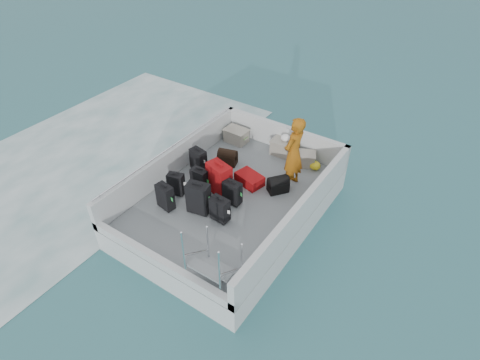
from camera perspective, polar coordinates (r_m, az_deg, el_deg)
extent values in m
plane|color=#1D5866|center=(9.69, -1.14, -5.15)|extent=(160.00, 160.00, 0.00)
plane|color=white|center=(12.50, -19.53, 3.60)|extent=(10.00, 10.00, 0.00)
cube|color=silver|center=(9.49, -1.16, -3.83)|extent=(3.60, 5.00, 0.60)
cube|color=gray|center=(9.28, -1.18, -2.40)|extent=(3.30, 4.70, 0.02)
cube|color=#BBBFBF|center=(9.96, -9.41, 2.83)|extent=(0.14, 5.00, 0.70)
cube|color=#BBBFBF|center=(8.41, 8.53, -4.79)|extent=(0.14, 5.00, 0.70)
cube|color=#BBBFBF|center=(10.76, 6.26, 6.07)|extent=(3.60, 0.14, 0.70)
cube|color=#BBBFBF|center=(7.93, -11.50, -11.24)|extent=(3.60, 0.14, 0.20)
cylinder|color=silver|center=(9.73, -9.65, 4.75)|extent=(0.04, 4.80, 0.04)
cube|color=black|center=(8.94, -10.58, -2.40)|extent=(0.42, 0.28, 0.61)
cube|color=black|center=(9.29, -9.07, -0.60)|extent=(0.41, 0.31, 0.56)
cube|color=black|center=(9.97, -5.95, 2.83)|extent=(0.44, 0.32, 0.59)
cube|color=black|center=(8.70, -5.93, -2.62)|extent=(0.54, 0.38, 0.74)
cube|color=black|center=(9.33, -5.74, 0.00)|extent=(0.39, 0.23, 0.58)
cube|color=maroon|center=(9.16, -2.97, 0.14)|extent=(0.64, 0.48, 0.78)
cube|color=black|center=(8.53, -2.89, -4.22)|extent=(0.42, 0.27, 0.57)
cube|color=black|center=(8.93, -1.09, -1.83)|extent=(0.41, 0.24, 0.57)
cube|color=maroon|center=(9.58, 1.37, 0.13)|extent=(0.73, 0.57, 0.26)
cube|color=gray|center=(11.07, -0.53, 6.28)|extent=(0.60, 0.42, 0.36)
cube|color=gray|center=(10.65, 6.06, 4.55)|extent=(0.57, 0.40, 0.34)
cube|color=gray|center=(10.61, 6.37, 4.55)|extent=(0.67, 0.48, 0.39)
cube|color=gray|center=(10.30, 9.07, 2.92)|extent=(0.64, 0.56, 0.32)
ellipsoid|color=gold|center=(10.22, 10.62, 2.05)|extent=(0.28, 0.26, 0.22)
ellipsoid|color=white|center=(10.46, 6.47, 5.85)|extent=(0.24, 0.24, 0.18)
imported|color=orange|center=(9.18, 7.61, 3.80)|extent=(0.47, 0.69, 1.79)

